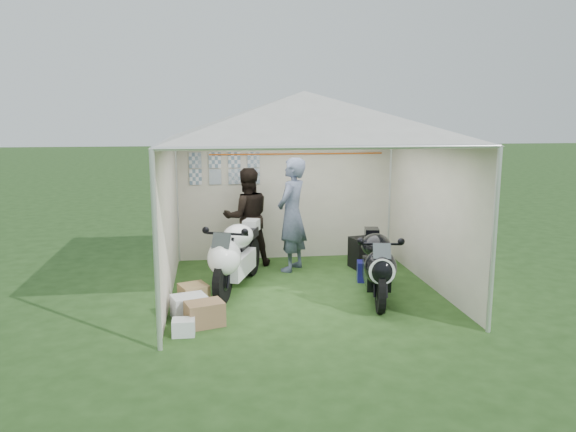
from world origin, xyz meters
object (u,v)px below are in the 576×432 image
Objects in this scene: crate_0 at (189,306)px; paddock_stand at (371,271)px; motorcycle_white at (235,254)px; canopy_tent at (304,120)px; motorcycle_black at (377,263)px; person_blue_jacket at (292,215)px; person_dark_jacket at (247,217)px; crate_3 at (205,314)px; crate_2 at (184,327)px; equipment_box at (367,253)px; crate_1 at (194,296)px.

paddock_stand is at bearing 23.81° from crate_0.
paddock_stand reaches higher than crate_0.
paddock_stand is (2.19, 0.18, -0.41)m from motorcycle_white.
motorcycle_black is (0.98, -0.62, -2.03)m from canopy_tent.
paddock_stand is 1.65m from person_blue_jacket.
person_blue_jacket is at bearing 64.43° from motorcycle_white.
motorcycle_white reaches higher than paddock_stand.
person_dark_jacket is (-1.91, 1.26, 0.71)m from paddock_stand.
canopy_tent reaches higher than crate_3.
crate_0 reaches higher than crate_2.
crate_3 is at bearing -139.56° from equipment_box.
person_dark_jacket reaches higher than crate_0.
person_blue_jacket is (0.75, -0.43, 0.10)m from person_dark_jacket.
canopy_tent is 20.58× the size of crate_2.
paddock_stand is at bearing 90.00° from motorcycle_black.
equipment_box is at bearing 78.76° from paddock_stand.
motorcycle_black is 4.53× the size of paddock_stand.
crate_0 is (-0.94, -2.52, -0.72)m from person_dark_jacket.
crate_3 is (-1.48, -2.42, -0.82)m from person_blue_jacket.
paddock_stand is 2.40m from person_dark_jacket.
canopy_tent reaches higher than paddock_stand.
motorcycle_black is at bearing -0.32° from crate_1.
equipment_box is at bearing 89.90° from motorcycle_black.
crate_2 is at bearing -146.97° from paddock_stand.
crate_0 is 1.61× the size of crate_2.
crate_1 is 0.77× the size of crate_3.
crate_2 is (-2.90, -1.89, -0.06)m from paddock_stand.
motorcycle_white is at bearing 72.06° from crate_3.
motorcycle_black is at bearing 0.60° from motorcycle_white.
motorcycle_white is at bearing -175.31° from paddock_stand.
person_blue_jacket is at bearing 142.47° from person_dark_jacket.
equipment_box is (0.16, 0.80, 0.11)m from paddock_stand.
paddock_stand is 1.57× the size of crate_2.
paddock_stand reaches higher than crate_3.
motorcycle_black is 0.97m from paddock_stand.
person_dark_jacket is 3.38m from crate_2.
crate_0 is at bearing -160.88° from motorcycle_black.
paddock_stand is at bearing 33.03° from crate_2.
paddock_stand reaches higher than crate_2.
crate_1 is at bearing -150.73° from equipment_box.
motorcycle_white is at bearing 48.07° from crate_1.
motorcycle_black is 5.41× the size of crate_1.
crate_1 is at bearing -10.82° from person_blue_jacket.
person_blue_jacket is (-0.02, 1.09, -1.60)m from canopy_tent.
motorcycle_black is 4.42× the size of crate_0.
motorcycle_black is 2.60m from crate_3.
crate_1 is at bearing -112.21° from motorcycle_white.
crate_3 is at bearing 67.84° from person_dark_jacket.
person_blue_jacket is 3.34m from crate_2.
crate_1 is 1.31× the size of crate_2.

